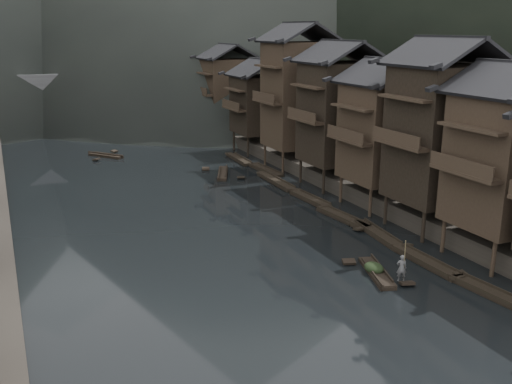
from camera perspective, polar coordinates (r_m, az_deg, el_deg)
water at (r=36.39m, az=2.50°, el=-10.25°), size 300.00×300.00×0.00m
right_bank at (r=86.52m, az=11.32°, el=5.64°), size 40.00×200.00×1.80m
stilt_houses at (r=58.34m, az=9.38°, el=8.93°), size 9.00×67.60×17.03m
moored_sampans at (r=54.04m, az=6.53°, el=-1.16°), size 2.91×48.06×0.47m
midriver_boats at (r=77.10m, az=-11.28°, el=3.85°), size 14.17×35.85×0.45m
stone_bridge at (r=102.71m, az=-16.15°, el=9.31°), size 40.00×6.00×9.00m
hero_sampan at (r=39.87m, az=11.98°, el=-7.84°), size 2.59×5.42×0.44m
cargo_heap at (r=39.77m, az=11.74°, el=-6.96°), size 1.19×1.56×0.71m
boatman at (r=38.46m, az=14.37°, el=-7.05°), size 0.79×0.70×1.83m
bamboo_pole at (r=37.53m, az=14.93°, el=-2.75°), size 1.50×1.70×4.20m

